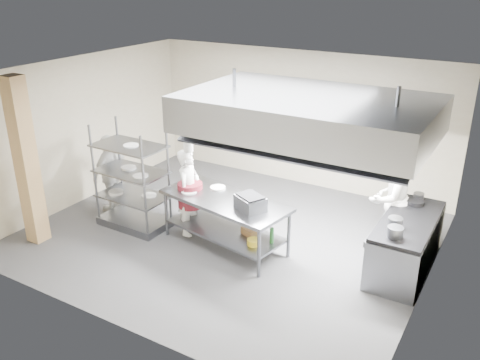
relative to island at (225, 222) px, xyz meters
The scene contains 23 objects.
floor 0.60m from the island, 113.42° to the left, with size 7.00×7.00×0.00m, color #373739.
ceiling 2.57m from the island, 113.42° to the left, with size 7.00×7.00×0.00m, color silver.
wall_back 3.52m from the island, 92.64° to the left, with size 7.00×7.00×0.00m, color #BCB095.
wall_left 3.82m from the island, behind, with size 6.00×6.00×0.00m, color #BCB095.
wall_right 3.52m from the island, ahead, with size 6.00×6.00×0.00m, color #BCB095.
column 3.58m from the island, 153.21° to the right, with size 0.30×0.30×3.00m, color tan.
exhaust_hood 2.38m from the island, 33.50° to the left, with size 4.00×2.50×0.60m, color gray.
hood_strip_a 1.81m from the island, 72.08° to the left, with size 1.60×0.12×0.04m, color white.
hood_strip_b 2.72m from the island, 20.33° to the left, with size 1.60×0.12×0.04m, color white.
wall_shelf 3.74m from the island, 62.78° to the left, with size 1.50×0.28×0.04m, color gray.
island is the anchor object (origin of this frame).
island_worktop 0.42m from the island, ahead, with size 2.33×0.97×0.06m, color gray.
island_undershelf 0.16m from the island, 90.00° to the left, with size 2.14×0.87×0.04m, color gray.
pass_rack 2.00m from the island, behind, with size 1.33×0.77×1.99m, color gray, non-canonical shape.
cooking_range 3.05m from the island, 16.34° to the left, with size 0.80×2.00×0.84m, color gray.
range_top 3.08m from the island, 16.34° to the left, with size 0.78×1.96×0.06m, color black.
chef_head 0.90m from the island, behind, with size 0.59×0.39×1.63m, color white.
chef_line 2.87m from the island, 30.16° to the left, with size 0.92×0.71×1.89m, color silver.
chef_plating 2.78m from the island, behind, with size 0.93×0.39×1.59m, color silver.
griddle 0.83m from the island, 13.34° to the right, with size 0.47×0.37×0.23m, color slate.
wicker_basket 0.49m from the island, ahead, with size 0.29×0.20×0.13m, color olive.
stockpot 2.88m from the island, ahead, with size 0.23×0.23×0.16m, color gray.
plate_stack 1.94m from the island, behind, with size 0.28×0.28×0.05m, color silver.
Camera 1 is at (4.41, -7.08, 4.57)m, focal length 38.00 mm.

